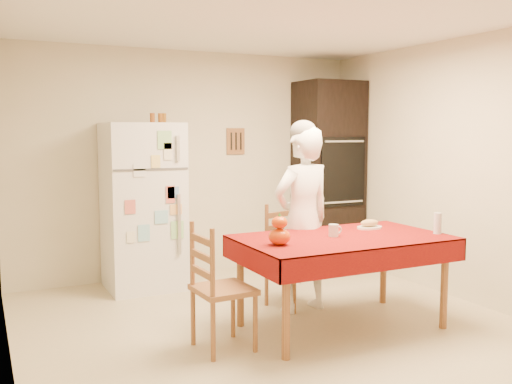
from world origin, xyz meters
TOP-DOWN VIEW (x-y plane):
  - floor at (0.00, 0.00)m, footprint 4.50×4.50m
  - room_shell at (0.00, 0.00)m, footprint 4.02×4.52m
  - refrigerator at (-0.65, 1.88)m, footprint 0.75×0.74m
  - oven_cabinet at (1.63, 1.93)m, footprint 0.70×0.62m
  - dining_table at (0.50, -0.02)m, footprint 1.70×1.00m
  - chair_far at (0.42, 0.73)m, footprint 0.53×0.52m
  - chair_left at (-0.62, -0.03)m, footprint 0.42×0.44m
  - seated_woman at (0.44, 0.51)m, footprint 0.65×0.47m
  - coffee_mug at (0.43, 0.01)m, footprint 0.08×0.08m
  - pumpkin_lower at (-0.13, -0.10)m, footprint 0.17×0.17m
  - pumpkin_upper at (-0.13, -0.10)m, footprint 0.12×0.12m
  - wine_glass at (1.29, -0.26)m, footprint 0.07×0.07m
  - bread_plate at (0.93, 0.19)m, footprint 0.24×0.24m
  - bread_loaf at (0.93, 0.19)m, footprint 0.18×0.10m
  - spice_jar_left at (-0.52, 1.93)m, footprint 0.05×0.05m
  - spice_jar_mid at (-0.43, 1.93)m, footprint 0.05×0.05m
  - spice_jar_right at (-0.40, 1.93)m, footprint 0.05×0.05m

SIDE VIEW (x-z plane):
  - floor at x=0.00m, z-range 0.00..0.00m
  - chair_far at x=0.42m, z-range 0.03..0.98m
  - chair_left at x=-0.62m, z-range 0.03..0.98m
  - dining_table at x=0.50m, z-range 0.31..1.07m
  - bread_plate at x=0.93m, z-range 0.76..0.78m
  - bread_loaf at x=0.93m, z-range 0.78..0.84m
  - coffee_mug at x=0.43m, z-range 0.76..0.86m
  - pumpkin_lower at x=-0.13m, z-range 0.76..0.89m
  - seated_woman at x=0.44m, z-range 0.00..1.66m
  - wine_glass at x=1.29m, z-range 0.76..0.94m
  - refrigerator at x=-0.65m, z-range 0.00..1.70m
  - pumpkin_upper at x=-0.13m, z-range 0.89..0.98m
  - oven_cabinet at x=1.63m, z-range 0.00..2.20m
  - room_shell at x=0.00m, z-range 0.37..2.88m
  - spice_jar_left at x=-0.52m, z-range 1.70..1.80m
  - spice_jar_mid at x=-0.43m, z-range 1.70..1.80m
  - spice_jar_right at x=-0.40m, z-range 1.70..1.80m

